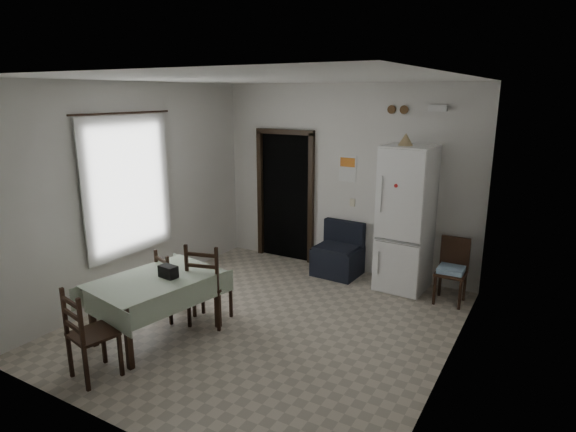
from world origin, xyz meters
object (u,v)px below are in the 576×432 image
Objects in this scene: navy_seat at (338,250)px; corner_chair at (451,272)px; fridge at (406,219)px; dining_chair_far_left at (175,284)px; dining_chair_far_right at (209,282)px; dining_table at (157,307)px; dining_chair_near_head at (93,333)px.

corner_chair is (1.74, -0.19, 0.04)m from navy_seat.
fridge reaches higher than dining_chair_far_left.
fridge is at bearing -141.88° from dining_chair_far_right.
corner_chair is 3.18m from dining_chair_far_right.
fridge is at bearing 64.92° from dining_table.
dining_chair_far_right reaches higher than dining_table.
dining_chair_near_head is (-0.24, -1.50, -0.05)m from dining_chair_far_right.
navy_seat is at bearing -177.34° from fridge.
dining_table is at bearing -106.45° from navy_seat.
dining_chair_far_left is 0.84× the size of dining_chair_far_right.
dining_chair_near_head is (-0.92, -3.75, 0.07)m from navy_seat.
dining_table is 1.33× the size of dining_chair_far_right.
dining_table is 0.68m from dining_chair_far_right.
dining_chair_far_left is at bearing -130.40° from fridge.
dining_chair_near_head is (-1.95, -3.75, -0.56)m from fridge.
fridge is at bearing 164.25° from corner_chair.
fridge reaches higher than navy_seat.
dining_table is (-2.72, -2.65, -0.08)m from corner_chair.
dining_chair_near_head is (0.24, -1.41, 0.04)m from dining_chair_far_left.
dining_chair_far_right is at bearing -140.20° from corner_chair.
dining_chair_far_right reaches higher than dining_chair_far_left.
dining_table is at bearing -122.66° from fridge.
dining_table is 1.58× the size of dining_chair_far_left.
corner_chair is 1.00× the size of dining_chair_far_left.
dining_chair_near_head is at bearing -101.18° from navy_seat.
dining_chair_near_head is at bearing 120.00° from dining_chair_far_left.
fridge is 2.34× the size of corner_chair.
navy_seat is 0.85× the size of dining_chair_near_head.
dining_table is at bearing 48.54° from dining_chair_far_right.
navy_seat is 0.58× the size of dining_table.
dining_chair_far_right reaches higher than navy_seat.
navy_seat is at bearing 81.16° from dining_table.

